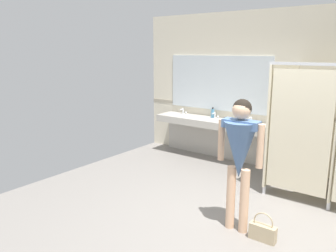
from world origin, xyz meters
TOP-DOWN VIEW (x-y plane):
  - ground_plane at (0.00, 0.00)m, footprint 7.06×5.69m
  - wall_back at (0.00, 2.61)m, footprint 7.06×0.12m
  - wall_back_tile_band at (0.00, 2.54)m, footprint 7.06×0.01m
  - vanity_counter at (-1.82, 2.34)m, footprint 2.37×0.54m
  - mirror_panel at (-1.82, 2.53)m, footprint 2.27×0.02m
  - person_standing at (-0.11, -0.01)m, footprint 0.58×0.40m
  - handbag at (0.25, -0.06)m, footprint 0.31×0.10m
  - soap_dispenser at (-1.86, 2.42)m, footprint 0.07×0.07m

SIDE VIEW (x-z plane):
  - ground_plane at x=0.00m, z-range -0.10..0.00m
  - handbag at x=0.25m, z-range -0.06..0.29m
  - vanity_counter at x=-1.82m, z-range 0.14..1.08m
  - soap_dispenser at x=-1.86m, z-range 0.82..1.03m
  - person_standing at x=-0.11m, z-range 0.22..1.86m
  - wall_back_tile_band at x=0.00m, z-range 1.02..1.08m
  - wall_back at x=0.00m, z-range 0.00..2.93m
  - mirror_panel at x=-1.82m, z-range 0.98..2.09m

